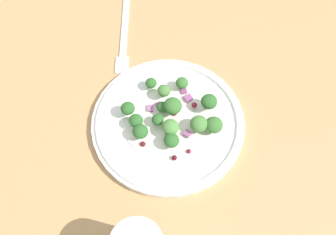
% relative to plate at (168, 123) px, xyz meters
% --- Properties ---
extents(ground_plane, '(1.80, 1.80, 0.02)m').
position_rel_plate_xyz_m(ground_plane, '(0.03, 0.01, -0.02)').
color(ground_plane, tan).
extents(plate, '(0.25, 0.25, 0.02)m').
position_rel_plate_xyz_m(plate, '(0.00, 0.00, 0.00)').
color(plate, white).
rests_on(plate, ground_plane).
extents(dressing_pool, '(0.15, 0.15, 0.00)m').
position_rel_plate_xyz_m(dressing_pool, '(0.00, -0.00, 0.00)').
color(dressing_pool, white).
rests_on(dressing_pool, plate).
extents(broccoli_floret_0, '(0.02, 0.02, 0.02)m').
position_rel_plate_xyz_m(broccoli_floret_0, '(0.01, 0.07, 0.02)').
color(broccoli_floret_0, '#ADD18E').
rests_on(broccoli_floret_0, plate).
extents(broccoli_floret_1, '(0.03, 0.03, 0.03)m').
position_rel_plate_xyz_m(broccoli_floret_1, '(-0.01, -0.07, 0.02)').
color(broccoli_floret_1, '#8EB77A').
rests_on(broccoli_floret_1, plate).
extents(broccoli_floret_2, '(0.03, 0.03, 0.03)m').
position_rel_plate_xyz_m(broccoli_floret_2, '(0.03, -0.06, 0.03)').
color(broccoli_floret_2, '#8EB77A').
rests_on(broccoli_floret_2, plate).
extents(broccoli_floret_3, '(0.03, 0.03, 0.03)m').
position_rel_plate_xyz_m(broccoli_floret_3, '(-0.02, -0.01, 0.02)').
color(broccoli_floret_3, '#8EB77A').
rests_on(broccoli_floret_3, plate).
extents(broccoli_floret_4, '(0.02, 0.02, 0.02)m').
position_rel_plate_xyz_m(broccoli_floret_4, '(0.02, 0.01, 0.02)').
color(broccoli_floret_4, '#9EC684').
rests_on(broccoli_floret_4, plate).
extents(broccoli_floret_5, '(0.03, 0.03, 0.03)m').
position_rel_plate_xyz_m(broccoli_floret_5, '(-0.01, -0.05, 0.02)').
color(broccoli_floret_5, '#ADD18E').
rests_on(broccoli_floret_5, plate).
extents(broccoli_floret_6, '(0.03, 0.03, 0.03)m').
position_rel_plate_xyz_m(broccoli_floret_6, '(0.02, -0.01, 0.03)').
color(broccoli_floret_6, '#8EB77A').
rests_on(broccoli_floret_6, plate).
extents(broccoli_floret_7, '(0.02, 0.02, 0.02)m').
position_rel_plate_xyz_m(broccoli_floret_7, '(0.05, 0.01, 0.02)').
color(broccoli_floret_7, '#8EB77A').
rests_on(broccoli_floret_7, plate).
extents(broccoli_floret_8, '(0.02, 0.02, 0.02)m').
position_rel_plate_xyz_m(broccoli_floret_8, '(0.06, 0.03, 0.02)').
color(broccoli_floret_8, '#9EC684').
rests_on(broccoli_floret_8, plate).
extents(broccoli_floret_9, '(0.02, 0.02, 0.02)m').
position_rel_plate_xyz_m(broccoli_floret_9, '(-0.01, 0.05, 0.02)').
color(broccoli_floret_9, '#8EB77A').
rests_on(broccoli_floret_9, plate).
extents(broccoli_floret_10, '(0.02, 0.02, 0.02)m').
position_rel_plate_xyz_m(broccoli_floret_10, '(-0.04, -0.01, 0.02)').
color(broccoli_floret_10, '#9EC684').
rests_on(broccoli_floret_10, plate).
extents(broccoli_floret_11, '(0.02, 0.02, 0.02)m').
position_rel_plate_xyz_m(broccoli_floret_11, '(-0.00, 0.02, 0.02)').
color(broccoli_floret_11, '#9EC684').
rests_on(broccoli_floret_11, plate).
extents(broccoli_floret_12, '(0.02, 0.02, 0.03)m').
position_rel_plate_xyz_m(broccoli_floret_12, '(-0.03, 0.04, 0.02)').
color(broccoli_floret_12, '#9EC684').
rests_on(broccoli_floret_12, plate).
extents(broccoli_floret_13, '(0.02, 0.02, 0.02)m').
position_rel_plate_xyz_m(broccoli_floret_13, '(0.07, -0.02, 0.02)').
color(broccoli_floret_13, '#8EB77A').
rests_on(broccoli_floret_13, plate).
extents(cranberry_0, '(0.01, 0.01, 0.01)m').
position_rel_plate_xyz_m(cranberry_0, '(0.01, -0.01, 0.01)').
color(cranberry_0, maroon).
rests_on(cranberry_0, plate).
extents(cranberry_1, '(0.01, 0.01, 0.01)m').
position_rel_plate_xyz_m(cranberry_1, '(-0.05, -0.04, 0.01)').
color(cranberry_1, maroon).
rests_on(cranberry_1, plate).
extents(cranberry_2, '(0.01, 0.01, 0.01)m').
position_rel_plate_xyz_m(cranberry_2, '(0.02, -0.04, 0.01)').
color(cranberry_2, maroon).
rests_on(cranberry_2, plate).
extents(cranberry_3, '(0.01, 0.01, 0.01)m').
position_rel_plate_xyz_m(cranberry_3, '(-0.04, 0.04, 0.01)').
color(cranberry_3, maroon).
rests_on(cranberry_3, plate).
extents(cranberry_4, '(0.01, 0.01, 0.01)m').
position_rel_plate_xyz_m(cranberry_4, '(-0.01, -0.04, 0.01)').
color(cranberry_4, '#4C0A14').
rests_on(cranberry_4, plate).
extents(cranberry_5, '(0.01, 0.01, 0.01)m').
position_rel_plate_xyz_m(cranberry_5, '(-0.07, -0.01, 0.01)').
color(cranberry_5, '#4C0A14').
rests_on(cranberry_5, plate).
extents(onion_bit_0, '(0.01, 0.01, 0.00)m').
position_rel_plate_xyz_m(onion_bit_0, '(0.02, 0.03, 0.01)').
color(onion_bit_0, '#A35B93').
rests_on(onion_bit_0, plate).
extents(onion_bit_1, '(0.02, 0.02, 0.00)m').
position_rel_plate_xyz_m(onion_bit_1, '(0.03, 0.02, 0.01)').
color(onion_bit_1, '#A35B93').
rests_on(onion_bit_1, plate).
extents(onion_bit_2, '(0.01, 0.01, 0.00)m').
position_rel_plate_xyz_m(onion_bit_2, '(-0.02, -0.03, 0.01)').
color(onion_bit_2, '#934C84').
rests_on(onion_bit_2, plate).
extents(onion_bit_3, '(0.01, 0.01, 0.00)m').
position_rel_plate_xyz_m(onion_bit_3, '(0.06, -0.02, 0.01)').
color(onion_bit_3, '#934C84').
rests_on(onion_bit_3, plate).
extents(onion_bit_4, '(0.02, 0.02, 0.00)m').
position_rel_plate_xyz_m(onion_bit_4, '(0.04, -0.03, 0.01)').
color(onion_bit_4, '#934C84').
rests_on(onion_bit_4, plate).
extents(fork, '(0.19, 0.03, 0.01)m').
position_rel_plate_xyz_m(fork, '(0.18, 0.09, -0.01)').
color(fork, silver).
rests_on(fork, ground_plane).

